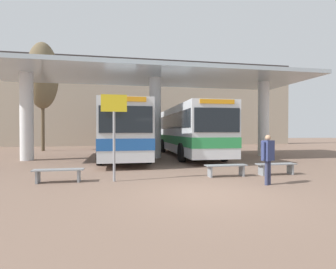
{
  "coord_description": "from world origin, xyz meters",
  "views": [
    {
      "loc": [
        -2.41,
        -7.1,
        1.79
      ],
      "look_at": [
        0.0,
        5.47,
        1.6
      ],
      "focal_mm": 28.0,
      "sensor_mm": 36.0,
      "label": 1
    }
  ],
  "objects_px": {
    "transit_bus_left_bay": "(122,130)",
    "poplar_tree_behind_left": "(43,76)",
    "pedestrian_waiting": "(268,154)",
    "info_sign_platform": "(114,120)",
    "parked_car_street": "(124,138)",
    "waiting_bench_near_pillar": "(226,168)",
    "waiting_bench_far_platform": "(59,173)",
    "waiting_bench_mid_platform": "(276,166)",
    "transit_bus_center_bay": "(188,129)"
  },
  "relations": [
    {
      "from": "info_sign_platform",
      "to": "pedestrian_waiting",
      "type": "relative_size",
      "value": 1.85
    },
    {
      "from": "waiting_bench_far_platform",
      "to": "transit_bus_center_bay",
      "type": "bearing_deg",
      "value": 50.65
    },
    {
      "from": "transit_bus_left_bay",
      "to": "pedestrian_waiting",
      "type": "xyz_separation_m",
      "value": [
        4.57,
        -9.82,
        -0.85
      ]
    },
    {
      "from": "waiting_bench_near_pillar",
      "to": "transit_bus_left_bay",
      "type": "bearing_deg",
      "value": 115.4
    },
    {
      "from": "transit_bus_left_bay",
      "to": "poplar_tree_behind_left",
      "type": "bearing_deg",
      "value": -46.66
    },
    {
      "from": "info_sign_platform",
      "to": "parked_car_street",
      "type": "distance_m",
      "value": 18.44
    },
    {
      "from": "poplar_tree_behind_left",
      "to": "waiting_bench_near_pillar",
      "type": "bearing_deg",
      "value": -54.89
    },
    {
      "from": "info_sign_platform",
      "to": "poplar_tree_behind_left",
      "type": "height_order",
      "value": "poplar_tree_behind_left"
    },
    {
      "from": "transit_bus_center_bay",
      "to": "waiting_bench_near_pillar",
      "type": "bearing_deg",
      "value": 85.81
    },
    {
      "from": "waiting_bench_near_pillar",
      "to": "transit_bus_center_bay",
      "type": "bearing_deg",
      "value": 84.97
    },
    {
      "from": "info_sign_platform",
      "to": "pedestrian_waiting",
      "type": "bearing_deg",
      "value": -17.23
    },
    {
      "from": "waiting_bench_near_pillar",
      "to": "waiting_bench_mid_platform",
      "type": "bearing_deg",
      "value": 0.0
    },
    {
      "from": "info_sign_platform",
      "to": "pedestrian_waiting",
      "type": "xyz_separation_m",
      "value": [
        4.99,
        -1.55,
        -1.17
      ]
    },
    {
      "from": "transit_bus_left_bay",
      "to": "parked_car_street",
      "type": "xyz_separation_m",
      "value": [
        0.36,
        10.12,
        -0.8
      ]
    },
    {
      "from": "waiting_bench_near_pillar",
      "to": "parked_car_street",
      "type": "relative_size",
      "value": 0.37
    },
    {
      "from": "transit_bus_left_bay",
      "to": "waiting_bench_far_platform",
      "type": "distance_m",
      "value": 8.56
    },
    {
      "from": "transit_bus_left_bay",
      "to": "pedestrian_waiting",
      "type": "distance_m",
      "value": 10.87
    },
    {
      "from": "waiting_bench_far_platform",
      "to": "info_sign_platform",
      "type": "bearing_deg",
      "value": -5.22
    },
    {
      "from": "waiting_bench_near_pillar",
      "to": "waiting_bench_far_platform",
      "type": "distance_m",
      "value": 6.15
    },
    {
      "from": "waiting_bench_near_pillar",
      "to": "waiting_bench_far_platform",
      "type": "bearing_deg",
      "value": -180.0
    },
    {
      "from": "waiting_bench_mid_platform",
      "to": "parked_car_street",
      "type": "xyz_separation_m",
      "value": [
        -5.64,
        18.22,
        0.73
      ]
    },
    {
      "from": "poplar_tree_behind_left",
      "to": "waiting_bench_mid_platform",
      "type": "bearing_deg",
      "value": -49.78
    },
    {
      "from": "transit_bus_left_bay",
      "to": "waiting_bench_mid_platform",
      "type": "distance_m",
      "value": 10.19
    },
    {
      "from": "transit_bus_left_bay",
      "to": "waiting_bench_far_platform",
      "type": "xyz_separation_m",
      "value": [
        -2.3,
        -8.1,
        -1.52
      ]
    },
    {
      "from": "pedestrian_waiting",
      "to": "parked_car_street",
      "type": "height_order",
      "value": "parked_car_street"
    },
    {
      "from": "info_sign_platform",
      "to": "parked_car_street",
      "type": "height_order",
      "value": "info_sign_platform"
    },
    {
      "from": "transit_bus_center_bay",
      "to": "info_sign_platform",
      "type": "bearing_deg",
      "value": 60.56
    },
    {
      "from": "pedestrian_waiting",
      "to": "poplar_tree_behind_left",
      "type": "height_order",
      "value": "poplar_tree_behind_left"
    },
    {
      "from": "waiting_bench_near_pillar",
      "to": "waiting_bench_mid_platform",
      "type": "distance_m",
      "value": 2.15
    },
    {
      "from": "transit_bus_left_bay",
      "to": "pedestrian_waiting",
      "type": "height_order",
      "value": "transit_bus_left_bay"
    },
    {
      "from": "parked_car_street",
      "to": "waiting_bench_far_platform",
      "type": "bearing_deg",
      "value": -94.21
    },
    {
      "from": "waiting_bench_near_pillar",
      "to": "poplar_tree_behind_left",
      "type": "height_order",
      "value": "poplar_tree_behind_left"
    },
    {
      "from": "waiting_bench_mid_platform",
      "to": "pedestrian_waiting",
      "type": "bearing_deg",
      "value": -129.72
    },
    {
      "from": "waiting_bench_near_pillar",
      "to": "pedestrian_waiting",
      "type": "bearing_deg",
      "value": -67.15
    },
    {
      "from": "waiting_bench_near_pillar",
      "to": "waiting_bench_mid_platform",
      "type": "relative_size",
      "value": 1.01
    },
    {
      "from": "waiting_bench_far_platform",
      "to": "info_sign_platform",
      "type": "height_order",
      "value": "info_sign_platform"
    },
    {
      "from": "waiting_bench_near_pillar",
      "to": "parked_car_street",
      "type": "distance_m",
      "value": 18.57
    },
    {
      "from": "poplar_tree_behind_left",
      "to": "parked_car_street",
      "type": "bearing_deg",
      "value": 23.72
    },
    {
      "from": "transit_bus_left_bay",
      "to": "waiting_bench_near_pillar",
      "type": "distance_m",
      "value": 9.1
    },
    {
      "from": "waiting_bench_mid_platform",
      "to": "info_sign_platform",
      "type": "xyz_separation_m",
      "value": [
        -6.42,
        -0.17,
        1.83
      ]
    },
    {
      "from": "waiting_bench_far_platform",
      "to": "info_sign_platform",
      "type": "relative_size",
      "value": 0.55
    },
    {
      "from": "transit_bus_left_bay",
      "to": "poplar_tree_behind_left",
      "type": "distance_m",
      "value": 10.81
    },
    {
      "from": "waiting_bench_far_platform",
      "to": "pedestrian_waiting",
      "type": "bearing_deg",
      "value": -14.05
    },
    {
      "from": "transit_bus_center_bay",
      "to": "waiting_bench_near_pillar",
      "type": "xyz_separation_m",
      "value": [
        -0.74,
        -8.4,
        -1.54
      ]
    },
    {
      "from": "transit_bus_center_bay",
      "to": "waiting_bench_far_platform",
      "type": "distance_m",
      "value": 10.97
    },
    {
      "from": "waiting_bench_near_pillar",
      "to": "info_sign_platform",
      "type": "xyz_separation_m",
      "value": [
        -4.27,
        -0.17,
        1.83
      ]
    },
    {
      "from": "pedestrian_waiting",
      "to": "poplar_tree_behind_left",
      "type": "relative_size",
      "value": 0.17
    },
    {
      "from": "pedestrian_waiting",
      "to": "poplar_tree_behind_left",
      "type": "xyz_separation_m",
      "value": [
        -11.33,
        16.81,
        5.58
      ]
    },
    {
      "from": "waiting_bench_mid_platform",
      "to": "parked_car_street",
      "type": "bearing_deg",
      "value": 107.2
    },
    {
      "from": "info_sign_platform",
      "to": "waiting_bench_far_platform",
      "type": "bearing_deg",
      "value": 174.78
    }
  ]
}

